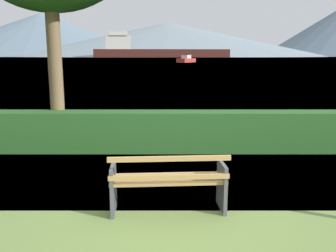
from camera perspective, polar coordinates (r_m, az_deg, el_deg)
ground_plane at (r=5.25m, az=-0.00°, el=-13.00°), size 1400.00×1400.00×0.00m
water_surface at (r=314.75m, az=0.01°, el=10.76°), size 620.00×620.00×0.00m
park_bench at (r=5.03m, az=0.04°, el=-8.88°), size 1.63×0.67×0.87m
hedge_row at (r=8.16m, az=0.00°, el=-0.84°), size 7.91×0.63×0.90m
cargo_ship_large at (r=321.82m, az=-2.57°, el=11.83°), size 118.47×26.53×21.62m
sailboat_mid at (r=106.37m, az=2.90°, el=10.39°), size 5.95×7.89×2.14m
distant_hills at (r=550.36m, az=2.48°, el=14.28°), size 781.49×433.33×87.37m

